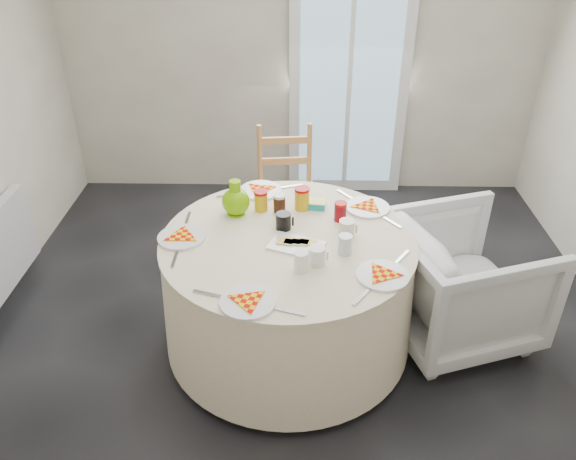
{
  "coord_description": "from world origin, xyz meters",
  "views": [
    {
      "loc": [
        -0.02,
        -2.69,
        2.41
      ],
      "look_at": [
        -0.07,
        -0.1,
        0.8
      ],
      "focal_mm": 35.0,
      "sensor_mm": 36.0,
      "label": 1
    }
  ],
  "objects_px": {
    "wooden_chair": "(286,194)",
    "green_pitcher": "(235,195)",
    "armchair": "(461,280)",
    "table": "(288,292)"
  },
  "relations": [
    {
      "from": "wooden_chair",
      "to": "green_pitcher",
      "type": "distance_m",
      "value": 0.9
    },
    {
      "from": "armchair",
      "to": "green_pitcher",
      "type": "bearing_deg",
      "value": 65.3
    },
    {
      "from": "table",
      "to": "armchair",
      "type": "distance_m",
      "value": 1.04
    },
    {
      "from": "armchair",
      "to": "green_pitcher",
      "type": "height_order",
      "value": "green_pitcher"
    },
    {
      "from": "wooden_chair",
      "to": "armchair",
      "type": "xyz_separation_m",
      "value": [
        1.07,
        -0.91,
        -0.08
      ]
    },
    {
      "from": "table",
      "to": "green_pitcher",
      "type": "height_order",
      "value": "green_pitcher"
    },
    {
      "from": "table",
      "to": "wooden_chair",
      "type": "relative_size",
      "value": 1.52
    },
    {
      "from": "table",
      "to": "green_pitcher",
      "type": "distance_m",
      "value": 0.64
    },
    {
      "from": "green_pitcher",
      "to": "armchair",
      "type": "bearing_deg",
      "value": 10.16
    },
    {
      "from": "wooden_chair",
      "to": "green_pitcher",
      "type": "bearing_deg",
      "value": -116.03
    }
  ]
}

